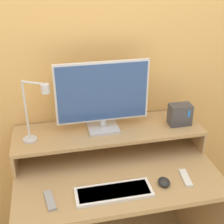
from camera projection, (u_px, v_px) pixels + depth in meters
name	position (u px, v px, depth m)	size (l,w,h in m)	color
wall_back	(102.00, 67.00, 1.96)	(6.00, 0.05, 2.50)	#E5AD60
desk	(115.00, 197.00, 1.94)	(1.17, 0.72, 0.76)	tan
monitor_shelf	(109.00, 132.00, 1.94)	(1.17, 0.34, 0.16)	tan
monitor	(102.00, 96.00, 1.84)	(0.56, 0.17, 0.43)	#BCBCC1
desk_lamp	(35.00, 111.00, 1.71)	(0.18, 0.13, 0.37)	silver
router_dock	(180.00, 115.00, 1.96)	(0.14, 0.09, 0.14)	#3D3D42
keyboard	(114.00, 192.00, 1.64)	(0.41, 0.14, 0.02)	white
mouse	(164.00, 182.00, 1.70)	(0.07, 0.08, 0.03)	black
remote_control	(50.00, 201.00, 1.59)	(0.06, 0.15, 0.02)	#99999E
remote_secondary	(186.00, 178.00, 1.75)	(0.06, 0.15, 0.02)	white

